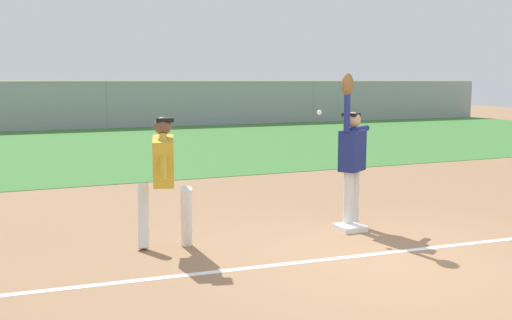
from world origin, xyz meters
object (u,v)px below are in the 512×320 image
object	(u,v)px
baseball	(319,112)
parked_car_tan	(271,107)
first_base	(350,227)
parked_car_blue	(61,112)
runner	(164,173)
fielder	(352,153)
parked_car_red	(173,109)

from	to	relation	value
baseball	parked_car_tan	distance (m)	24.62
first_base	baseball	bearing A→B (deg)	119.17
parked_car_blue	runner	bearing A→B (deg)	-86.25
fielder	parked_car_tan	world-z (taller)	fielder
parked_car_blue	parked_car_red	distance (m)	5.79
parked_car_blue	parked_car_tan	distance (m)	11.50
first_base	baseball	distance (m)	1.76
first_base	parked_car_red	xyz separation A→B (m)	(3.55, 23.19, 0.63)
baseball	parked_car_red	world-z (taller)	baseball
fielder	parked_car_tan	bearing A→B (deg)	-55.60
baseball	parked_car_blue	distance (m)	22.07
fielder	baseball	size ratio (longest dim) A/B	30.81
first_base	runner	bearing A→B (deg)	176.64
parked_car_tan	runner	bearing A→B (deg)	-120.38
baseball	parked_car_blue	world-z (taller)	baseball
first_base	runner	xyz separation A→B (m)	(-2.72, 0.16, 0.96)
fielder	parked_car_red	bearing A→B (deg)	-42.34
first_base	runner	distance (m)	2.89
runner	parked_car_tan	size ratio (longest dim) A/B	0.38
parked_car_blue	parked_car_tan	world-z (taller)	same
baseball	parked_car_red	distance (m)	23.05
parked_car_blue	baseball	bearing A→B (deg)	-79.88
parked_car_red	parked_car_blue	bearing A→B (deg)	-175.50
baseball	parked_car_tan	world-z (taller)	baseball
fielder	runner	xyz separation A→B (m)	(-2.82, -0.00, -0.12)
fielder	baseball	world-z (taller)	fielder
first_base	parked_car_tan	size ratio (longest dim) A/B	0.08
parked_car_red	runner	bearing A→B (deg)	-108.13
baseball	first_base	bearing A→B (deg)	-60.83
first_base	parked_car_red	world-z (taller)	parked_car_red
parked_car_red	parked_car_tan	bearing A→B (deg)	-3.33
first_base	parked_car_tan	bearing A→B (deg)	68.15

